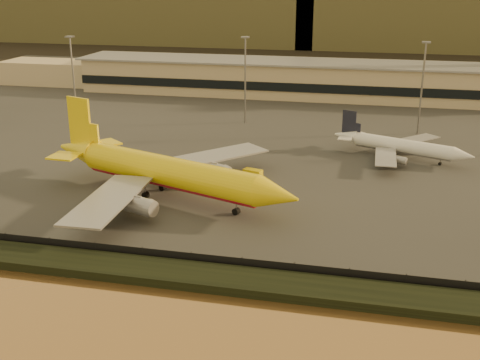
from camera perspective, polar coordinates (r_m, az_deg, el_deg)
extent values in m
plane|color=black|center=(105.94, -3.55, -4.96)|extent=(900.00, 900.00, 0.00)
cube|color=black|center=(91.12, -6.59, -8.80)|extent=(320.00, 7.00, 1.40)
cube|color=#2D2D2D|center=(194.53, 4.34, 6.28)|extent=(320.00, 220.00, 0.20)
cube|color=black|center=(94.20, -5.80, -7.37)|extent=(300.00, 0.05, 2.20)
cube|color=#C3AE87|center=(222.51, 5.57, 9.48)|extent=(160.00, 22.00, 12.00)
cube|color=black|center=(211.74, 5.16, 8.72)|extent=(160.00, 0.60, 3.00)
cube|color=gray|center=(221.55, 5.63, 11.08)|extent=(164.00, 24.00, 0.60)
cube|color=#C3AE87|center=(256.33, -16.18, 9.76)|extent=(50.00, 18.00, 9.00)
cylinder|color=slate|center=(187.36, -15.50, 9.09)|extent=(0.50, 0.50, 25.00)
cube|color=slate|center=(185.72, -15.85, 12.94)|extent=(2.20, 2.20, 0.40)
cylinder|color=slate|center=(179.35, 0.50, 9.35)|extent=(0.50, 0.50, 25.00)
cube|color=slate|center=(177.64, 0.51, 13.39)|extent=(2.20, 2.20, 0.40)
cylinder|color=slate|center=(173.76, 16.84, 8.22)|extent=(0.50, 0.50, 25.00)
cube|color=slate|center=(171.99, 17.26, 12.37)|extent=(2.20, 2.20, 0.40)
cylinder|color=yellow|center=(119.52, -6.68, 0.79)|extent=(40.67, 19.65, 5.94)
cylinder|color=#AD0918|center=(119.85, -6.66, 0.32)|extent=(39.15, 18.03, 4.63)
cone|color=yellow|center=(106.35, 3.63, -1.46)|extent=(9.54, 8.32, 5.94)
cone|color=yellow|center=(136.59, -15.07, 2.79)|extent=(11.69, 9.10, 5.94)
cube|color=yellow|center=(134.14, -14.98, 5.40)|extent=(6.07, 2.60, 10.39)
cube|color=yellow|center=(138.74, -12.65, 3.43)|extent=(7.97, 7.96, 0.36)
cube|color=yellow|center=(131.07, -16.31, 2.20)|extent=(5.90, 5.84, 0.36)
cube|color=gray|center=(132.43, -2.71, 2.26)|extent=(23.14, 24.45, 0.36)
cylinder|color=gray|center=(128.35, -2.66, 0.95)|extent=(7.56, 5.41, 3.27)
cube|color=gray|center=(109.67, -12.35, -1.82)|extent=(8.89, 25.96, 0.36)
cylinder|color=gray|center=(110.93, -9.85, -2.31)|extent=(7.56, 5.41, 3.27)
cylinder|color=black|center=(112.43, -0.36, -2.98)|extent=(1.58, 1.42, 1.31)
cylinder|color=slate|center=(112.18, -0.36, -2.66)|extent=(0.23, 0.23, 2.67)
cylinder|color=black|center=(121.93, -8.94, -1.42)|extent=(1.58, 1.42, 1.31)
cylinder|color=slate|center=(121.69, -8.96, -1.12)|extent=(0.23, 0.23, 2.67)
cylinder|color=black|center=(125.69, -7.33, -0.71)|extent=(1.58, 1.42, 1.31)
cylinder|color=slate|center=(125.46, -7.35, -0.42)|extent=(0.23, 0.23, 2.67)
cylinder|color=white|center=(150.68, 15.21, 3.14)|extent=(23.68, 12.12, 3.36)
cylinder|color=gray|center=(150.83, 15.19, 2.92)|extent=(22.78, 11.18, 2.62)
cone|color=white|center=(146.79, 20.48, 2.17)|extent=(5.61, 4.87, 3.36)
cone|color=white|center=(156.01, 10.02, 4.16)|extent=(6.86, 5.37, 3.36)
cube|color=black|center=(154.85, 10.32, 5.44)|extent=(3.53, 1.62, 5.87)
cube|color=white|center=(158.39, 10.98, 4.42)|extent=(4.62, 4.60, 0.20)
cube|color=white|center=(152.45, 9.94, 3.91)|extent=(3.56, 3.41, 0.20)
cube|color=gray|center=(159.49, 16.12, 3.70)|extent=(13.86, 14.15, 0.20)
cylinder|color=gray|center=(157.14, 16.39, 3.10)|extent=(4.43, 3.21, 1.85)
cube|color=gray|center=(142.70, 13.65, 2.14)|extent=(4.73, 15.12, 0.20)
cylinder|color=gray|center=(144.45, 14.58, 1.89)|extent=(4.43, 3.21, 1.85)
cylinder|color=black|center=(148.82, 18.44, 1.49)|extent=(0.90, 0.82, 0.74)
cylinder|color=slate|center=(148.71, 18.46, 1.63)|extent=(0.18, 0.18, 1.51)
cylinder|color=black|center=(150.89, 14.03, 2.14)|extent=(0.90, 0.82, 0.74)
cylinder|color=slate|center=(150.78, 14.04, 2.28)|extent=(0.18, 0.18, 1.51)
cylinder|color=black|center=(153.61, 14.44, 2.41)|extent=(0.90, 0.82, 0.74)
cylinder|color=slate|center=(153.51, 14.45, 2.55)|extent=(0.18, 0.18, 1.51)
cube|color=yellow|center=(132.51, 1.23, 0.62)|extent=(4.48, 2.95, 1.85)
cube|color=white|center=(141.35, -5.04, 1.74)|extent=(4.45, 3.36, 1.83)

